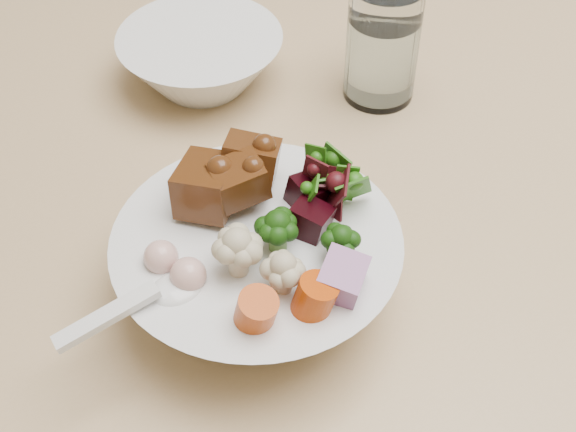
{
  "coord_description": "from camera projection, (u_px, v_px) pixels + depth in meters",
  "views": [
    {
      "loc": [
        -0.78,
        -0.31,
        1.2
      ],
      "look_at": [
        -0.59,
        0.04,
        0.79
      ],
      "focal_mm": 50.0,
      "sensor_mm": 36.0,
      "label": 1
    }
  ],
  "objects": [
    {
      "name": "water_glass",
      "position": [
        382.0,
        47.0,
        0.74
      ],
      "size": [
        0.07,
        0.07,
        0.12
      ],
      "color": "silver",
      "rests_on": "dining_table"
    },
    {
      "name": "side_bowl",
      "position": [
        201.0,
        60.0,
        0.77
      ],
      "size": [
        0.16,
        0.16,
        0.05
      ],
      "primitive_type": null,
      "color": "silver",
      "rests_on": "dining_table"
    },
    {
      "name": "soup_spoon",
      "position": [
        159.0,
        296.0,
        0.53
      ],
      "size": [
        0.1,
        0.03,
        0.02
      ],
      "rotation": [
        0.0,
        0.0,
        0.03
      ],
      "color": "silver",
      "rests_on": "food_bowl"
    },
    {
      "name": "dining_table",
      "position": [
        505.0,
        144.0,
        0.83
      ],
      "size": [
        1.61,
        0.99,
        0.72
      ],
      "rotation": [
        0.0,
        0.0,
        -0.08
      ],
      "color": "tan",
      "rests_on": "ground"
    },
    {
      "name": "food_bowl",
      "position": [
        258.0,
        261.0,
        0.58
      ],
      "size": [
        0.21,
        0.21,
        0.11
      ],
      "color": "silver",
      "rests_on": "dining_table"
    }
  ]
}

